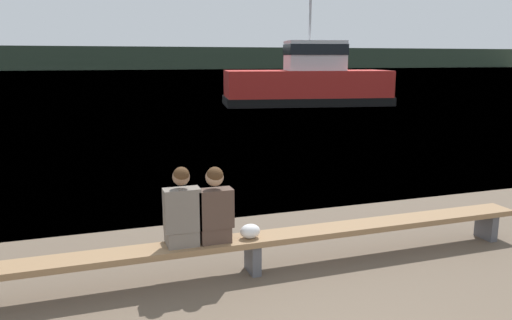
{
  "coord_description": "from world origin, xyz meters",
  "views": [
    {
      "loc": [
        -1.59,
        -2.5,
        2.72
      ],
      "look_at": [
        1.41,
        6.22,
        0.83
      ],
      "focal_mm": 35.0,
      "sensor_mm": 36.0,
      "label": 1
    }
  ],
  "objects": [
    {
      "name": "person_left",
      "position": [
        -0.57,
        3.23,
        0.9
      ],
      "size": [
        0.43,
        0.39,
        0.99
      ],
      "color": "#70665B",
      "rests_on": "bench_main"
    },
    {
      "name": "far_shoreline",
      "position": [
        0.0,
        124.19,
        2.66
      ],
      "size": [
        600.0,
        12.0,
        5.32
      ],
      "primitive_type": "cube",
      "color": "#2D3D2D",
      "rests_on": "ground"
    },
    {
      "name": "bench_main",
      "position": [
        0.33,
        3.22,
        0.4
      ],
      "size": [
        8.14,
        0.42,
        0.48
      ],
      "color": "#8E6B47",
      "rests_on": "ground"
    },
    {
      "name": "shopping_bag",
      "position": [
        0.29,
        3.19,
        0.57
      ],
      "size": [
        0.26,
        0.19,
        0.18
      ],
      "color": "white",
      "rests_on": "bench_main"
    },
    {
      "name": "tugboat_red",
      "position": [
        10.91,
        24.51,
        1.19
      ],
      "size": [
        10.17,
        5.36,
        6.03
      ],
      "rotation": [
        0.0,
        0.0,
        1.38
      ],
      "color": "red",
      "rests_on": "water_surface"
    },
    {
      "name": "water_surface",
      "position": [
        0.0,
        125.43,
        0.0
      ],
      "size": [
        240.0,
        240.0,
        0.0
      ],
      "primitive_type": "plane",
      "color": "#386084",
      "rests_on": "ground"
    },
    {
      "name": "person_right",
      "position": [
        -0.16,
        3.23,
        0.89
      ],
      "size": [
        0.43,
        0.4,
        0.96
      ],
      "color": "#4C382D",
      "rests_on": "bench_main"
    }
  ]
}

